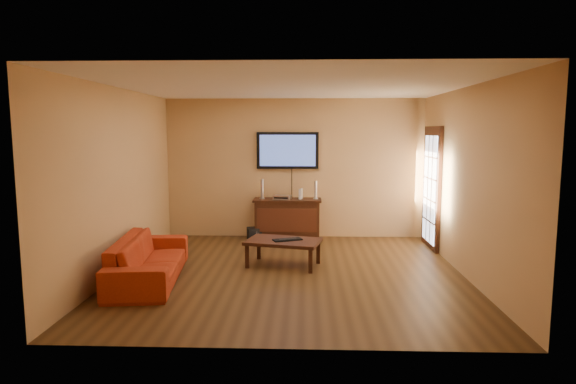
{
  "coord_description": "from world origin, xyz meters",
  "views": [
    {
      "loc": [
        0.21,
        -6.87,
        2.07
      ],
      "look_at": [
        -0.07,
        0.8,
        1.1
      ],
      "focal_mm": 30.0,
      "sensor_mm": 36.0,
      "label": 1
    }
  ],
  "objects_px": {
    "speaker_right": "(316,191)",
    "av_receiver": "(282,197)",
    "television": "(288,150)",
    "bottle": "(257,237)",
    "coffee_table": "(283,243)",
    "speaker_left": "(262,190)",
    "subwoofer": "(254,234)",
    "game_console": "(301,194)",
    "media_console": "(287,219)",
    "keyboard": "(287,239)",
    "sofa": "(149,252)"
  },
  "relations": [
    {
      "from": "television",
      "to": "speaker_left",
      "type": "bearing_deg",
      "value": -161.21
    },
    {
      "from": "sofa",
      "to": "bottle",
      "type": "relative_size",
      "value": 9.93
    },
    {
      "from": "coffee_table",
      "to": "bottle",
      "type": "distance_m",
      "value": 1.66
    },
    {
      "from": "coffee_table",
      "to": "speaker_right",
      "type": "height_order",
      "value": "speaker_right"
    },
    {
      "from": "sofa",
      "to": "speaker_right",
      "type": "xyz_separation_m",
      "value": [
        2.37,
        2.69,
        0.54
      ]
    },
    {
      "from": "sofa",
      "to": "subwoofer",
      "type": "relative_size",
      "value": 8.34
    },
    {
      "from": "media_console",
      "to": "subwoofer",
      "type": "xyz_separation_m",
      "value": [
        -0.62,
        -0.14,
        -0.27
      ]
    },
    {
      "from": "av_receiver",
      "to": "keyboard",
      "type": "xyz_separation_m",
      "value": [
        0.17,
        -1.88,
        -0.4
      ]
    },
    {
      "from": "coffee_table",
      "to": "speaker_left",
      "type": "relative_size",
      "value": 3.26
    },
    {
      "from": "sofa",
      "to": "av_receiver",
      "type": "bearing_deg",
      "value": -39.8
    },
    {
      "from": "game_console",
      "to": "television",
      "type": "bearing_deg",
      "value": 160.61
    },
    {
      "from": "speaker_right",
      "to": "keyboard",
      "type": "xyz_separation_m",
      "value": [
        -0.47,
        -1.91,
        -0.52
      ]
    },
    {
      "from": "coffee_table",
      "to": "game_console",
      "type": "relative_size",
      "value": 6.31
    },
    {
      "from": "television",
      "to": "sofa",
      "type": "xyz_separation_m",
      "value": [
        -1.83,
        -2.87,
        -1.3
      ]
    },
    {
      "from": "media_console",
      "to": "game_console",
      "type": "xyz_separation_m",
      "value": [
        0.26,
        0.02,
        0.49
      ]
    },
    {
      "from": "coffee_table",
      "to": "speaker_left",
      "type": "height_order",
      "value": "speaker_left"
    },
    {
      "from": "keyboard",
      "to": "television",
      "type": "bearing_deg",
      "value": 92.0
    },
    {
      "from": "coffee_table",
      "to": "speaker_right",
      "type": "distance_m",
      "value": 2.05
    },
    {
      "from": "speaker_right",
      "to": "av_receiver",
      "type": "xyz_separation_m",
      "value": [
        -0.64,
        -0.03,
        -0.12
      ]
    },
    {
      "from": "speaker_right",
      "to": "bottle",
      "type": "relative_size",
      "value": 1.66
    },
    {
      "from": "game_console",
      "to": "subwoofer",
      "type": "bearing_deg",
      "value": -153.19
    },
    {
      "from": "media_console",
      "to": "bottle",
      "type": "height_order",
      "value": "media_console"
    },
    {
      "from": "sofa",
      "to": "subwoofer",
      "type": "xyz_separation_m",
      "value": [
        1.21,
        2.51,
        -0.28
      ]
    },
    {
      "from": "television",
      "to": "speaker_right",
      "type": "distance_m",
      "value": 0.95
    },
    {
      "from": "coffee_table",
      "to": "media_console",
      "type": "bearing_deg",
      "value": 90.25
    },
    {
      "from": "media_console",
      "to": "bottle",
      "type": "xyz_separation_m",
      "value": [
        -0.55,
        -0.32,
        -0.3
      ]
    },
    {
      "from": "coffee_table",
      "to": "av_receiver",
      "type": "distance_m",
      "value": 1.92
    },
    {
      "from": "media_console",
      "to": "coffee_table",
      "type": "height_order",
      "value": "media_console"
    },
    {
      "from": "subwoofer",
      "to": "speaker_left",
      "type": "bearing_deg",
      "value": 34.95
    },
    {
      "from": "television",
      "to": "game_console",
      "type": "height_order",
      "value": "television"
    },
    {
      "from": "keyboard",
      "to": "media_console",
      "type": "bearing_deg",
      "value": 92.21
    },
    {
      "from": "av_receiver",
      "to": "subwoofer",
      "type": "xyz_separation_m",
      "value": [
        -0.53,
        -0.14,
        -0.69
      ]
    },
    {
      "from": "coffee_table",
      "to": "bottle",
      "type": "relative_size",
      "value": 5.91
    },
    {
      "from": "av_receiver",
      "to": "keyboard",
      "type": "bearing_deg",
      "value": -73.3
    },
    {
      "from": "av_receiver",
      "to": "game_console",
      "type": "bearing_deg",
      "value": 16.11
    },
    {
      "from": "bottle",
      "to": "speaker_left",
      "type": "bearing_deg",
      "value": 79.47
    },
    {
      "from": "coffee_table",
      "to": "bottle",
      "type": "height_order",
      "value": "coffee_table"
    },
    {
      "from": "speaker_left",
      "to": "subwoofer",
      "type": "distance_m",
      "value": 0.86
    },
    {
      "from": "media_console",
      "to": "television",
      "type": "height_order",
      "value": "television"
    },
    {
      "from": "speaker_left",
      "to": "av_receiver",
      "type": "distance_m",
      "value": 0.42
    },
    {
      "from": "subwoofer",
      "to": "keyboard",
      "type": "xyz_separation_m",
      "value": [
        0.69,
        -1.74,
        0.29
      ]
    },
    {
      "from": "media_console",
      "to": "speaker_left",
      "type": "xyz_separation_m",
      "value": [
        -0.49,
        0.04,
        0.56
      ]
    },
    {
      "from": "television",
      "to": "bottle",
      "type": "bearing_deg",
      "value": -136.35
    },
    {
      "from": "coffee_table",
      "to": "speaker_right",
      "type": "relative_size",
      "value": 3.56
    },
    {
      "from": "speaker_right",
      "to": "av_receiver",
      "type": "relative_size",
      "value": 1.09
    },
    {
      "from": "speaker_right",
      "to": "coffee_table",
      "type": "bearing_deg",
      "value": -105.82
    },
    {
      "from": "speaker_left",
      "to": "media_console",
      "type": "bearing_deg",
      "value": -4.87
    },
    {
      "from": "media_console",
      "to": "television",
      "type": "relative_size",
      "value": 1.08
    },
    {
      "from": "media_console",
      "to": "av_receiver",
      "type": "height_order",
      "value": "av_receiver"
    },
    {
      "from": "television",
      "to": "coffee_table",
      "type": "bearing_deg",
      "value": -89.77
    }
  ]
}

